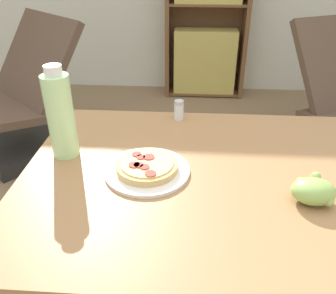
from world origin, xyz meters
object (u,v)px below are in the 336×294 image
(grape_bunch, at_px, (313,191))
(lounge_chair_near, at_px, (22,111))
(salt_shaker, at_px, (179,110))
(drink_bottle, at_px, (60,115))
(pizza_on_plate, at_px, (147,168))
(bookshelf, at_px, (207,12))

(grape_bunch, height_order, lounge_chair_near, lounge_chair_near)
(grape_bunch, relative_size, salt_shaker, 1.51)
(lounge_chair_near, bearing_deg, salt_shaker, -0.91)
(grape_bunch, bearing_deg, salt_shaker, 128.17)
(grape_bunch, distance_m, drink_bottle, 0.72)
(pizza_on_plate, xyz_separation_m, bookshelf, (0.24, 2.45, 0.01))
(pizza_on_plate, relative_size, bookshelf, 0.15)
(grape_bunch, bearing_deg, bookshelf, 94.40)
(pizza_on_plate, height_order, drink_bottle, drink_bottle)
(pizza_on_plate, height_order, bookshelf, bookshelf)
(grape_bunch, xyz_separation_m, drink_bottle, (-0.69, 0.18, 0.10))
(lounge_chair_near, bearing_deg, grape_bunch, -4.01)
(grape_bunch, relative_size, drink_bottle, 0.39)
(grape_bunch, distance_m, salt_shaker, 0.58)
(grape_bunch, bearing_deg, drink_bottle, 165.16)
(salt_shaker, distance_m, bookshelf, 2.11)
(salt_shaker, height_order, bookshelf, bookshelf)
(pizza_on_plate, relative_size, grape_bunch, 2.21)
(drink_bottle, bearing_deg, bookshelf, 78.16)
(drink_bottle, height_order, bookshelf, bookshelf)
(pizza_on_plate, height_order, lounge_chair_near, lounge_chair_near)
(grape_bunch, distance_m, bookshelf, 2.56)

